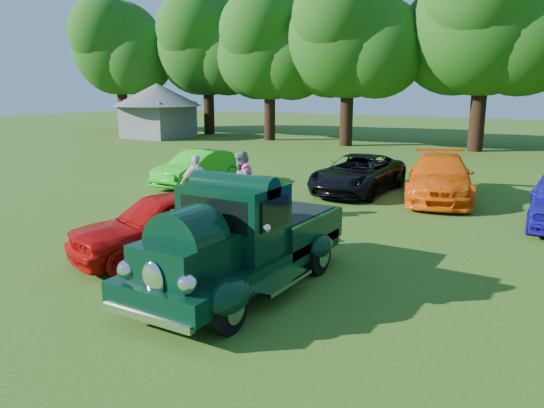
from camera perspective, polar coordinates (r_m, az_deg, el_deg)
The scene contains 11 objects.
ground at distance 10.42m, azimuth -1.53°, elevation -7.80°, with size 120.00×120.00×0.00m, color #2D5012.
hero_pickup at distance 9.65m, azimuth -3.25°, elevation -4.16°, with size 2.34×5.02×1.96m.
red_convertible at distance 11.72m, azimuth -11.26°, elevation -2.06°, with size 1.69×4.21×1.44m, color #AE0907.
back_car_lime at distance 20.09m, azimuth -7.90°, elevation 3.86°, with size 1.38×3.95×1.30m, color #1FAB16.
back_car_black at distance 18.77m, azimuth 9.27°, elevation 3.23°, with size 2.18×4.72×1.31m, color black.
back_car_orange at distance 18.19m, azimuth 17.57°, elevation 2.74°, with size 2.03×5.00×1.45m, color #F55C08.
spectator_pink at distance 14.70m, azimuth -2.75°, elevation 1.32°, with size 0.57×0.37×1.55m, color #DB5A92.
spectator_grey at distance 14.92m, azimuth -3.34°, elevation 2.10°, with size 0.91×0.71×1.87m, color gray.
spectator_white at distance 15.45m, azimuth -8.20°, elevation 2.10°, with size 1.01×0.42×1.73m, color white.
gazebo at distance 40.00m, azimuth -12.20°, elevation 10.43°, with size 6.40×6.40×3.90m.
tree_line at distance 33.18m, azimuth 21.03°, elevation 17.15°, with size 63.08×9.93×12.43m.
Camera 1 is at (5.27, -8.24, 3.60)m, focal length 35.00 mm.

